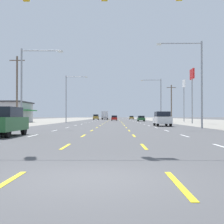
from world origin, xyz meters
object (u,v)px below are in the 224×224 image
object	(u,v)px
box_truck_inner_left_farther	(105,115)
sedan_inner_left_distant_a	(106,118)
pole_sign_right_row_2	(184,89)
suv_far_right_near	(162,119)
suv_far_left_far	(96,117)
pole_sign_right_row_1	(192,81)
streetlight_right_row_1	(159,97)
sedan_far_right_mid	(141,118)
streetlight_right_row_0	(197,77)
suv_far_left_nearest	(4,121)
streetlight_left_row_0	(26,81)
sedan_far_right_farthest	(131,118)
streetlight_left_row_1	(68,95)
hatchback_center_turn_midfar	(114,118)

from	to	relation	value
box_truck_inner_left_farther	sedan_inner_left_distant_a	distance (m)	9.28
pole_sign_right_row_2	suv_far_right_near	bearing A→B (deg)	-107.20
suv_far_left_far	pole_sign_right_row_1	xyz separation A→B (m)	(21.83, -57.76, 7.01)
pole_sign_right_row_1	streetlight_right_row_1	bearing A→B (deg)	123.79
sedan_far_right_mid	pole_sign_right_row_2	bearing A→B (deg)	-18.78
pole_sign_right_row_2	streetlight_right_row_0	size ratio (longest dim) A/B	1.06
suv_far_left_nearest	box_truck_inner_left_farther	world-z (taller)	box_truck_inner_left_farther
suv_far_left_nearest	streetlight_right_row_1	world-z (taller)	streetlight_right_row_1
pole_sign_right_row_2	streetlight_left_row_0	xyz separation A→B (m)	(-27.12, -41.96, -2.73)
sedan_far_right_farthest	streetlight_left_row_1	bearing A→B (deg)	-105.18
hatchback_center_turn_midfar	sedan_far_right_farthest	xyz separation A→B (m)	(6.94, 37.19, -0.03)
streetlight_right_row_0	streetlight_left_row_1	bearing A→B (deg)	121.88
streetlight_right_row_0	streetlight_left_row_1	size ratio (longest dim) A/B	0.97
suv_far_left_nearest	pole_sign_right_row_2	xyz separation A→B (m)	(24.61, 55.62, 7.03)
streetlight_left_row_0	streetlight_left_row_1	xyz separation A→B (m)	(-0.06, 30.91, 0.54)
suv_far_left_nearest	suv_far_left_far	bearing A→B (deg)	89.92
pole_sign_right_row_1	streetlight_right_row_0	world-z (taller)	pole_sign_right_row_1
suv_far_right_near	sedan_far_right_farthest	xyz separation A→B (m)	(0.19, 84.93, -0.27)
box_truck_inner_left_farther	pole_sign_right_row_2	world-z (taller)	pole_sign_right_row_2
suv_far_right_near	hatchback_center_turn_midfar	bearing A→B (deg)	98.05
sedan_far_right_mid	suv_far_left_far	world-z (taller)	suv_far_left_far
suv_far_left_far	streetlight_right_row_1	distance (m)	52.90
suv_far_left_nearest	streetlight_left_row_0	xyz separation A→B (m)	(-2.51, 13.65, 4.31)
pole_sign_right_row_2	suv_far_left_far	bearing A→B (deg)	122.15
sedan_far_right_mid	streetlight_left_row_0	size ratio (longest dim) A/B	0.50
hatchback_center_turn_midfar	pole_sign_right_row_1	size ratio (longest dim) A/B	0.38
pole_sign_right_row_1	streetlight_left_row_0	bearing A→B (deg)	-136.55
hatchback_center_turn_midfar	sedan_far_right_mid	bearing A→B (deg)	-54.00
suv_far_right_near	hatchback_center_turn_midfar	xyz separation A→B (m)	(-6.75, 47.74, -0.24)
streetlight_right_row_1	streetlight_left_row_1	bearing A→B (deg)	180.00
suv_far_left_nearest	box_truck_inner_left_farther	xyz separation A→B (m)	(3.34, 98.21, 0.81)
sedan_inner_left_distant_a	streetlight_left_row_0	world-z (taller)	streetlight_left_row_0
suv_far_right_near	streetlight_right_row_1	distance (m)	24.06
sedan_far_right_mid	streetlight_left_row_1	size ratio (longest dim) A/B	0.45
suv_far_right_near	suv_far_left_far	bearing A→B (deg)	100.63
suv_far_right_near	pole_sign_right_row_1	size ratio (longest dim) A/B	0.48
hatchback_center_turn_midfar	pole_sign_right_row_2	bearing A→B (deg)	-37.15
suv_far_left_nearest	sedan_far_right_farthest	distance (m)	106.95
sedan_inner_left_distant_a	streetlight_right_row_0	bearing A→B (deg)	-81.98
sedan_far_right_mid	pole_sign_right_row_2	size ratio (longest dim) A/B	0.43
suv_far_right_near	streetlight_left_row_0	xyz separation A→B (m)	(-16.43, -7.43, 4.31)
suv_far_right_near	pole_sign_right_row_2	size ratio (longest dim) A/B	0.47
suv_far_left_far	box_truck_inner_left_farther	xyz separation A→B (m)	(3.22, 3.63, 0.81)
suv_far_right_near	streetlight_right_row_1	bearing A→B (deg)	83.08
pole_sign_right_row_2	streetlight_left_row_0	size ratio (longest dim) A/B	1.16
sedan_inner_left_distant_a	streetlight_left_row_0	bearing A→B (deg)	-93.63
suv_far_right_near	sedan_inner_left_distant_a	bearing A→B (deg)	96.92
streetlight_right_row_1	pole_sign_right_row_1	bearing A→B (deg)	-56.21
streetlight_left_row_1	suv_far_left_nearest	bearing A→B (deg)	-86.70
suv_far_right_near	pole_sign_right_row_1	bearing A→B (deg)	62.97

